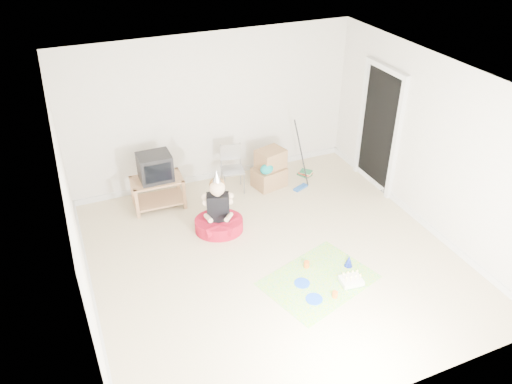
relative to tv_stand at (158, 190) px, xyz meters
name	(u,v)px	position (x,y,z in m)	size (l,w,h in m)	color
ground	(273,257)	(1.18, -1.95, -0.30)	(5.00, 5.00, 0.00)	beige
doorway_recess	(379,130)	(3.66, -0.75, 0.72)	(0.02, 0.90, 2.05)	black
tv_stand	(158,190)	(0.00, 0.00, 0.00)	(0.84, 0.54, 0.51)	#9F6E47
crt_tv	(155,167)	(0.00, 0.00, 0.43)	(0.51, 0.42, 0.44)	black
folding_chair	(233,170)	(1.30, -0.02, 0.10)	(0.43, 0.42, 0.83)	gray
cardboard_boxes	(270,169)	(1.95, -0.11, 0.02)	(0.62, 0.54, 0.67)	#987049
floor_mop	(301,175)	(2.40, -0.42, -0.04)	(0.31, 0.37, 1.17)	#2154A8
book_pile	(305,173)	(2.70, -0.03, -0.25)	(0.25, 0.28, 0.10)	#246C45
seated_woman	(219,218)	(0.68, -1.03, -0.07)	(0.93, 0.93, 1.06)	#B61028
party_mat	(318,280)	(1.54, -2.63, -0.30)	(1.43, 1.04, 0.01)	#E02F75
birthday_cake	(351,281)	(1.91, -2.85, -0.26)	(0.31, 0.26, 0.14)	white
blue_plate_near	(302,283)	(1.31, -2.60, -0.29)	(0.21, 0.21, 0.01)	blue
blue_plate_far	(314,299)	(1.31, -2.93, -0.29)	(0.22, 0.22, 0.01)	blue
orange_cup_near	(307,264)	(1.52, -2.32, -0.25)	(0.08, 0.08, 0.09)	orange
orange_cup_far	(335,295)	(1.58, -2.99, -0.25)	(0.07, 0.07, 0.08)	orange
blue_party_hat	(349,261)	(2.07, -2.53, -0.21)	(0.12, 0.12, 0.17)	#1B2DBE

